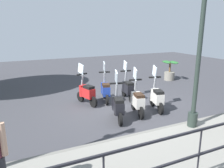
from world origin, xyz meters
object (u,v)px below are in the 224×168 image
at_px(scooter_near_2, 118,106).
at_px(scooter_far_0, 128,88).
at_px(potted_palm, 170,72).
at_px(scooter_near_1, 137,100).
at_px(scooter_far_1, 105,90).
at_px(scooter_far_2, 87,92).
at_px(lamp_post_near, 199,52).
at_px(scooter_near_0, 157,97).

bearing_deg(scooter_near_2, scooter_far_0, -21.24).
distance_m(scooter_near_2, scooter_far_0, 2.08).
height_order(potted_palm, scooter_near_1, scooter_near_1).
bearing_deg(scooter_near_2, scooter_far_1, 5.19).
height_order(scooter_far_0, scooter_far_2, same).
xyz_separation_m(potted_palm, scooter_far_0, (-2.01, 3.74, 0.04)).
distance_m(lamp_post_near, scooter_far_0, 3.66).
bearing_deg(lamp_post_near, scooter_near_0, -1.98).
distance_m(scooter_near_0, scooter_far_2, 2.59).
relative_size(scooter_near_2, scooter_far_1, 1.00).
bearing_deg(scooter_far_0, scooter_near_1, 171.09).
bearing_deg(scooter_far_2, scooter_far_0, -111.86).
xyz_separation_m(lamp_post_near, scooter_far_2, (3.35, 1.99, -1.75)).
height_order(scooter_far_0, scooter_far_1, same).
relative_size(lamp_post_near, scooter_far_1, 3.03).
relative_size(scooter_near_1, scooter_far_1, 1.00).
relative_size(scooter_near_1, scooter_near_2, 1.00).
distance_m(potted_palm, scooter_far_2, 5.74).
relative_size(lamp_post_near, scooter_near_0, 3.03).
distance_m(scooter_far_0, scooter_far_1, 0.93).
height_order(lamp_post_near, scooter_near_2, lamp_post_near).
bearing_deg(scooter_near_2, lamp_post_near, -118.65).
xyz_separation_m(scooter_near_1, scooter_far_1, (1.64, 0.46, 0.00)).
bearing_deg(scooter_near_0, scooter_far_2, 67.95).
height_order(scooter_near_0, scooter_far_0, same).
bearing_deg(scooter_far_2, lamp_post_near, -166.14).
distance_m(scooter_near_1, scooter_near_2, 0.82).
relative_size(scooter_near_0, scooter_near_2, 1.00).
height_order(potted_palm, scooter_far_2, scooter_far_2).
height_order(scooter_near_1, scooter_far_1, same).
relative_size(scooter_near_1, scooter_far_2, 1.00).
height_order(lamp_post_near, scooter_far_2, lamp_post_near).
distance_m(scooter_far_0, scooter_far_2, 1.69).
bearing_deg(scooter_near_2, scooter_near_0, -66.41).
bearing_deg(scooter_far_2, scooter_near_0, -144.58).
xyz_separation_m(potted_palm, scooter_near_1, (-3.50, 4.20, 0.04)).
bearing_deg(lamp_post_near, scooter_far_0, 5.38).
bearing_deg(scooter_far_0, scooter_far_2, 92.99).
distance_m(lamp_post_near, scooter_far_1, 3.97).
height_order(potted_palm, scooter_far_1, scooter_far_1).
xyz_separation_m(scooter_near_1, scooter_near_2, (-0.16, 0.81, 0.00)).
bearing_deg(scooter_far_1, scooter_far_0, -83.77).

